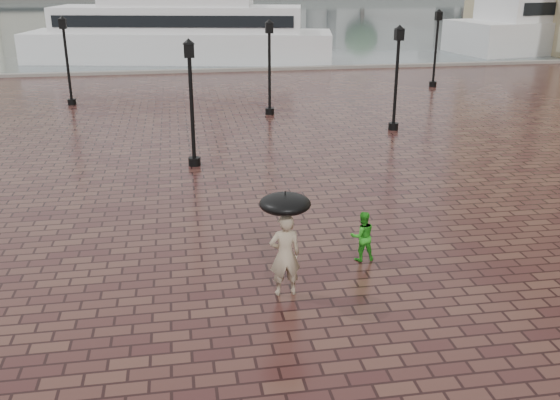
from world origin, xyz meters
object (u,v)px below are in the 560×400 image
at_px(street_lamps, 279,68).
at_px(ferry_near, 179,31).
at_px(adult_pedestrian, 285,255).
at_px(child_pedestrian, 362,236).

height_order(street_lamps, ferry_near, ferry_near).
relative_size(street_lamps, ferry_near, 0.90).
xyz_separation_m(adult_pedestrian, child_pedestrian, (2.17, 1.39, -0.31)).
xyz_separation_m(child_pedestrian, ferry_near, (-3.81, 36.35, 1.66)).
distance_m(street_lamps, child_pedestrian, 16.32).
bearing_deg(street_lamps, child_pedestrian, -92.16).
distance_m(adult_pedestrian, child_pedestrian, 2.60).
xyz_separation_m(adult_pedestrian, ferry_near, (-1.64, 37.73, 1.34)).
relative_size(child_pedestrian, ferry_near, 0.05).
relative_size(adult_pedestrian, child_pedestrian, 1.49).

